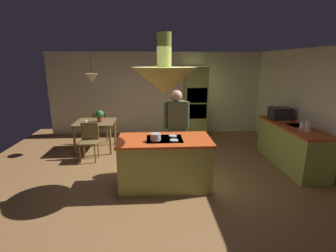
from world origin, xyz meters
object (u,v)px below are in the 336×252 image
(cup_on_table, at_px, (86,122))
(person_at_island, at_px, (176,125))
(kitchen_island, at_px, (165,162))
(microwave_on_counter, at_px, (280,113))
(cooking_pot_on_cooktop, at_px, (156,137))
(chair_facing_island, at_px, (89,139))
(canister_sugar, at_px, (303,126))
(canister_flour, at_px, (308,126))
(chair_by_back_wall, at_px, (101,125))
(oven_tower, at_px, (195,102))
(potted_plant_on_table, at_px, (100,115))
(dining_table, at_px, (95,125))

(cup_on_table, bearing_deg, person_at_island, -28.16)
(kitchen_island, bearing_deg, microwave_on_counter, 26.47)
(microwave_on_counter, relative_size, cooking_pot_on_cooktop, 2.56)
(chair_facing_island, distance_m, cooking_pot_on_cooktop, 2.24)
(canister_sugar, relative_size, cooking_pot_on_cooktop, 0.86)
(canister_flour, bearing_deg, chair_by_back_wall, 151.28)
(oven_tower, relative_size, potted_plant_on_table, 7.09)
(canister_sugar, distance_m, cooking_pot_on_cooktop, 3.06)
(oven_tower, distance_m, cup_on_table, 3.28)
(chair_by_back_wall, bearing_deg, dining_table, 90.00)
(potted_plant_on_table, relative_size, canister_flour, 1.41)
(oven_tower, relative_size, microwave_on_counter, 4.62)
(cup_on_table, bearing_deg, microwave_on_counter, -5.55)
(person_at_island, bearing_deg, canister_flour, -9.58)
(kitchen_island, xyz_separation_m, canister_sugar, (2.84, 0.47, 0.53))
(cup_on_table, distance_m, canister_flour, 4.98)
(canister_flour, distance_m, microwave_on_counter, 1.13)
(kitchen_island, relative_size, potted_plant_on_table, 5.57)
(oven_tower, height_order, cooking_pot_on_cooktop, oven_tower)
(dining_table, distance_m, canister_sugar, 4.84)
(potted_plant_on_table, bearing_deg, cooking_pot_on_cooktop, -57.55)
(microwave_on_counter, bearing_deg, potted_plant_on_table, 171.57)
(chair_by_back_wall, height_order, microwave_on_counter, microwave_on_counter)
(chair_facing_island, distance_m, canister_sugar, 4.67)
(canister_flour, bearing_deg, cup_on_table, 161.41)
(canister_sugar, bearing_deg, person_at_island, 174.38)
(chair_by_back_wall, relative_size, canister_sugar, 5.60)
(dining_table, bearing_deg, cooking_pot_on_cooktop, -55.37)
(microwave_on_counter, height_order, cooking_pot_on_cooktop, microwave_on_counter)
(kitchen_island, xyz_separation_m, canister_flour, (2.84, 0.29, 0.56))
(oven_tower, height_order, chair_by_back_wall, oven_tower)
(chair_by_back_wall, bearing_deg, canister_sugar, 153.05)
(kitchen_island, relative_size, cup_on_table, 18.58)
(cooking_pot_on_cooktop, bearing_deg, cup_on_table, 130.53)
(potted_plant_on_table, distance_m, canister_sugar, 4.68)
(cup_on_table, xyz_separation_m, cooking_pot_on_cooktop, (1.71, -2.00, 0.20))
(canister_sugar, bearing_deg, cup_on_table, 163.40)
(kitchen_island, relative_size, microwave_on_counter, 3.63)
(potted_plant_on_table, bearing_deg, canister_flour, -22.02)
(kitchen_island, bearing_deg, oven_tower, 71.26)
(dining_table, distance_m, cooking_pot_on_cooktop, 2.73)
(cup_on_table, bearing_deg, kitchen_island, -45.01)
(cup_on_table, bearing_deg, cooking_pot_on_cooktop, -49.47)
(person_at_island, xyz_separation_m, cup_on_table, (-2.15, 1.15, -0.18))
(dining_table, bearing_deg, canister_flour, -21.76)
(oven_tower, height_order, canister_flour, oven_tower)
(microwave_on_counter, bearing_deg, dining_table, 171.41)
(dining_table, height_order, canister_sugar, canister_sugar)
(chair_facing_island, distance_m, microwave_on_counter, 4.57)
(oven_tower, relative_size, chair_facing_island, 2.44)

